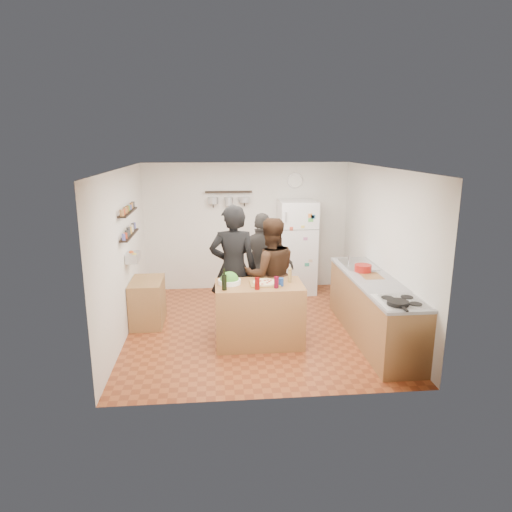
{
  "coord_description": "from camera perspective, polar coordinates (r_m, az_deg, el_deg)",
  "views": [
    {
      "loc": [
        -0.64,
        -6.76,
        2.87
      ],
      "look_at": [
        0.0,
        0.1,
        1.15
      ],
      "focal_mm": 32.0,
      "sensor_mm": 36.0,
      "label": 1
    }
  ],
  "objects": [
    {
      "name": "salad_bowl",
      "position": [
        6.52,
        -3.33,
        -3.21
      ],
      "size": [
        0.32,
        0.32,
        0.06
      ],
      "primitive_type": "cylinder",
      "color": "white",
      "rests_on": "prep_island"
    },
    {
      "name": "pizza",
      "position": [
        6.49,
        1.11,
        -3.31
      ],
      "size": [
        0.34,
        0.34,
        0.02
      ],
      "primitive_type": "cylinder",
      "color": "beige",
      "rests_on": "pizza_board"
    },
    {
      "name": "wine_glass_near",
      "position": [
        6.25,
        0.15,
        -3.46
      ],
      "size": [
        0.07,
        0.07,
        0.17
      ],
      "primitive_type": "cylinder",
      "color": "#620808",
      "rests_on": "prep_island"
    },
    {
      "name": "wine_glass_far",
      "position": [
        6.32,
        2.56,
        -3.31
      ],
      "size": [
        0.07,
        0.07,
        0.16
      ],
      "primitive_type": "cylinder",
      "color": "#4F0619",
      "rests_on": "prep_island"
    },
    {
      "name": "stove_top",
      "position": [
        6.09,
        17.69,
        -5.48
      ],
      "size": [
        0.6,
        0.62,
        0.02
      ],
      "primitive_type": "cube",
      "color": "white",
      "rests_on": "counter_run"
    },
    {
      "name": "pizza_board",
      "position": [
        6.5,
        1.11,
        -3.47
      ],
      "size": [
        0.42,
        0.34,
        0.02
      ],
      "primitive_type": "cube",
      "color": "olive",
      "rests_on": "prep_island"
    },
    {
      "name": "spice_shelf_lower",
      "position": [
        7.22,
        -15.54,
        2.55
      ],
      "size": [
        0.12,
        1.0,
        0.02
      ],
      "primitive_type": "cube",
      "color": "black",
      "rests_on": "left_wall"
    },
    {
      "name": "person_left",
      "position": [
        6.97,
        -2.85,
        -1.64
      ],
      "size": [
        0.74,
        0.5,
        1.98
      ],
      "primitive_type": "imported",
      "rotation": [
        0.0,
        0.0,
        3.11
      ],
      "color": "black",
      "rests_on": "floor"
    },
    {
      "name": "counter_run",
      "position": [
        7.07,
        14.45,
        -6.48
      ],
      "size": [
        0.63,
        2.63,
        0.9
      ],
      "primitive_type": "cube",
      "color": "#9E7042",
      "rests_on": "floor"
    },
    {
      "name": "prep_island",
      "position": [
        6.66,
        0.38,
        -7.25
      ],
      "size": [
        1.25,
        0.72,
        0.91
      ],
      "primitive_type": "cube",
      "color": "brown",
      "rests_on": "floor"
    },
    {
      "name": "sink",
      "position": [
        7.69,
        12.57,
        -1.05
      ],
      "size": [
        0.5,
        0.8,
        0.03
      ],
      "primitive_type": "cube",
      "color": "silver",
      "rests_on": "counter_run"
    },
    {
      "name": "produce_basket",
      "position": [
        7.29,
        -15.13,
        -0.15
      ],
      "size": [
        0.18,
        0.35,
        0.14
      ],
      "primitive_type": "cube",
      "color": "silver",
      "rests_on": "left_wall"
    },
    {
      "name": "salt_canister",
      "position": [
        6.42,
        3.17,
        -3.27
      ],
      "size": [
        0.07,
        0.07,
        0.12
      ],
      "primitive_type": "cylinder",
      "color": "navy",
      "rests_on": "prep_island"
    },
    {
      "name": "fridge",
      "position": [
        8.88,
        5.12,
        1.14
      ],
      "size": [
        0.7,
        0.68,
        1.8
      ],
      "primitive_type": "cube",
      "color": "white",
      "rests_on": "floor"
    },
    {
      "name": "skillet",
      "position": [
        5.92,
        17.3,
        -5.63
      ],
      "size": [
        0.27,
        0.27,
        0.05
      ],
      "primitive_type": "cylinder",
      "color": "black",
      "rests_on": "stove_top"
    },
    {
      "name": "pot_rack",
      "position": [
        8.82,
        -3.44,
        8.0
      ],
      "size": [
        0.9,
        0.04,
        0.04
      ],
      "primitive_type": "cube",
      "color": "black",
      "rests_on": "back_wall"
    },
    {
      "name": "pepper_mill",
      "position": [
        6.59,
        4.25,
        -2.55
      ],
      "size": [
        0.05,
        0.05,
        0.17
      ],
      "primitive_type": "cylinder",
      "color": "olive",
      "rests_on": "prep_island"
    },
    {
      "name": "person_back",
      "position": [
        7.61,
        0.85,
        -1.17
      ],
      "size": [
        1.11,
        0.7,
        1.76
      ],
      "primitive_type": "imported",
      "rotation": [
        0.0,
        0.0,
        2.86
      ],
      "color": "#2C2927",
      "rests_on": "floor"
    },
    {
      "name": "spice_shelf_upper",
      "position": [
        7.16,
        -15.72,
        5.29
      ],
      "size": [
        0.12,
        1.0,
        0.02
      ],
      "primitive_type": "cube",
      "color": "black",
      "rests_on": "left_wall"
    },
    {
      "name": "room_shell",
      "position": [
        7.36,
        -0.21,
        1.3
      ],
      "size": [
        4.2,
        4.2,
        4.2
      ],
      "color": "brown",
      "rests_on": "ground"
    },
    {
      "name": "cutting_board",
      "position": [
        7.09,
        14.19,
        -2.49
      ],
      "size": [
        0.3,
        0.4,
        0.02
      ],
      "primitive_type": "cube",
      "color": "brown",
      "rests_on": "counter_run"
    },
    {
      "name": "side_table",
      "position": [
        7.61,
        -13.39,
        -5.61
      ],
      "size": [
        0.5,
        0.8,
        0.73
      ],
      "primitive_type": "cube",
      "color": "#A37044",
      "rests_on": "floor"
    },
    {
      "name": "wall_clock",
      "position": [
        9.02,
        4.92,
        9.38
      ],
      "size": [
        0.3,
        0.03,
        0.3
      ],
      "primitive_type": "cylinder",
      "rotation": [
        1.57,
        0.0,
        0.0
      ],
      "color": "silver",
      "rests_on": "back_wall"
    },
    {
      "name": "red_bowl",
      "position": [
        7.27,
        13.23,
        -1.48
      ],
      "size": [
        0.26,
        0.26,
        0.11
      ],
      "primitive_type": "cylinder",
      "color": "#9E1712",
      "rests_on": "counter_run"
    },
    {
      "name": "wine_bottle",
      "position": [
        6.24,
        -3.99,
        -3.32
      ],
      "size": [
        0.07,
        0.07,
        0.21
      ],
      "primitive_type": "cylinder",
      "color": "black",
      "rests_on": "prep_island"
    },
    {
      "name": "person_center",
      "position": [
        7.05,
        1.77,
        -2.33
      ],
      "size": [
        0.92,
        0.75,
        1.77
      ],
      "primitive_type": "imported",
      "rotation": [
        0.0,
        0.0,
        3.24
      ],
      "color": "black",
      "rests_on": "floor"
    }
  ]
}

